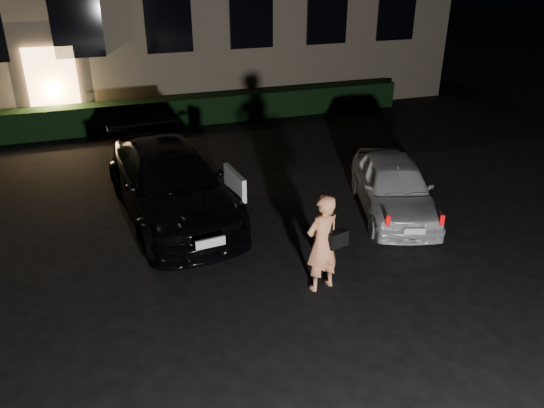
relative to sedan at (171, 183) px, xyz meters
name	(u,v)px	position (x,y,z in m)	size (l,w,h in m)	color
ground	(304,324)	(1.21, -4.24, -0.70)	(80.00, 80.00, 0.00)	black
hedge	(178,111)	(1.21, 6.26, -0.28)	(15.00, 0.70, 0.85)	black
sedan	(171,183)	(0.00, 0.00, 0.00)	(2.45, 5.05, 1.41)	black
hatch	(394,186)	(4.36, -1.39, -0.12)	(2.36, 3.68, 1.17)	silver
man	(323,243)	(1.83, -3.45, 0.13)	(0.75, 0.54, 1.66)	#F2915E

